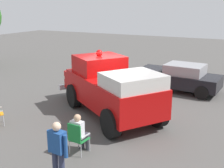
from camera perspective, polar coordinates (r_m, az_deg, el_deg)
The scene contains 6 objects.
ground_plane at distance 12.56m, azimuth 0.16°, elevation -5.19°, with size 60.00×60.00×0.00m, color #514F4C.
vintage_fire_truck at distance 11.77m, azimuth -0.54°, elevation -0.49°, with size 6.13×5.16×2.59m.
classic_hot_rod at distance 15.56m, azimuth 12.97°, elevation 1.37°, with size 4.49×2.20×1.46m.
lawn_chair_near_truck at distance 8.89m, azimuth -6.98°, elevation -10.29°, with size 0.55×0.53×1.02m.
spectator_seated at distance 8.93m, azimuth -6.47°, elevation -9.37°, with size 0.42×0.56×1.29m.
spectator_standing at distance 7.48m, azimuth -10.73°, elevation -12.47°, with size 0.65×0.30×1.68m.
Camera 1 is at (-5.32, 10.48, 4.44)m, focal length 46.10 mm.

